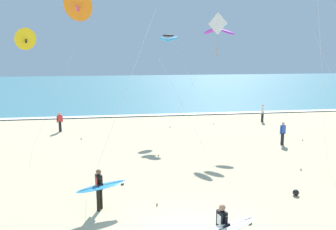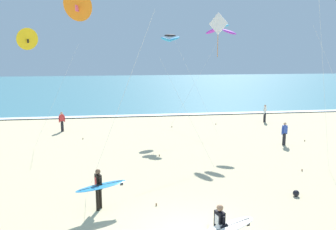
% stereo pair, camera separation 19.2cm
% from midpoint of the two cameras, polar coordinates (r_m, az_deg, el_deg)
% --- Properties ---
extents(ocean_water, '(160.00, 60.00, 0.08)m').
position_cam_midpoint_polar(ocean_water, '(63.61, -6.57, 4.74)').
color(ocean_water, teal).
rests_on(ocean_water, ground).
extents(shoreline_foam, '(160.00, 0.99, 0.01)m').
position_cam_midpoint_polar(shoreline_foam, '(34.20, -4.68, -0.03)').
color(shoreline_foam, white).
rests_on(shoreline_foam, ocean_water).
extents(surfer_lead, '(2.08, 1.23, 1.71)m').
position_cam_midpoint_polar(surfer_lead, '(14.10, -11.58, -11.59)').
color(surfer_lead, black).
rests_on(surfer_lead, ground).
extents(surfer_trailing, '(2.04, 1.18, 1.71)m').
position_cam_midpoint_polar(surfer_trailing, '(11.08, 8.94, -17.90)').
color(surfer_trailing, black).
rests_on(surfer_trailing, ground).
extents(kite_arc_cobalt_near, '(4.41, 5.02, 8.22)m').
position_cam_midpoint_polar(kite_arc_cobalt_near, '(25.43, 8.36, 13.88)').
color(kite_arc_cobalt_near, purple).
rests_on(kite_arc_cobalt_near, ground).
extents(kite_diamond_ivory_high, '(3.10, 3.27, 8.23)m').
position_cam_midpoint_polar(kite_diamond_ivory_high, '(18.00, 7.51, 13.72)').
color(kite_diamond_ivory_high, white).
rests_on(kite_diamond_ivory_high, ground).
extents(kite_delta_amber_low, '(3.64, 1.79, 8.74)m').
position_cam_midpoint_polar(kite_delta_amber_low, '(14.69, -15.01, 17.15)').
color(kite_delta_amber_low, orange).
rests_on(kite_delta_amber_low, ground).
extents(kite_delta_golden_close, '(3.59, 2.63, 7.77)m').
position_cam_midpoint_polar(kite_delta_golden_close, '(23.56, -22.89, 11.54)').
color(kite_delta_golden_close, yellow).
rests_on(kite_delta_golden_close, ground).
extents(kite_arc_charcoal_outer, '(5.05, 2.42, 7.66)m').
position_cam_midpoint_polar(kite_arc_charcoal_outer, '(27.66, -0.16, 12.67)').
color(kite_arc_charcoal_outer, '#2D99DB').
rests_on(kite_arc_charcoal_outer, ground).
extents(bystander_white_top, '(0.35, 0.40, 1.59)m').
position_cam_midpoint_polar(bystander_white_top, '(32.33, 15.29, 0.33)').
color(bystander_white_top, black).
rests_on(bystander_white_top, ground).
extents(bystander_blue_top, '(0.48, 0.26, 1.59)m').
position_cam_midpoint_polar(bystander_blue_top, '(24.71, 18.33, -2.89)').
color(bystander_blue_top, black).
rests_on(bystander_blue_top, ground).
extents(bystander_red_top, '(0.46, 0.30, 1.59)m').
position_cam_midpoint_polar(bystander_red_top, '(28.63, -17.74, -1.08)').
color(bystander_red_top, black).
rests_on(bystander_red_top, ground).
extents(beach_ball, '(0.28, 0.28, 0.28)m').
position_cam_midpoint_polar(beach_ball, '(16.54, 20.18, -12.02)').
color(beach_ball, black).
rests_on(beach_ball, ground).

